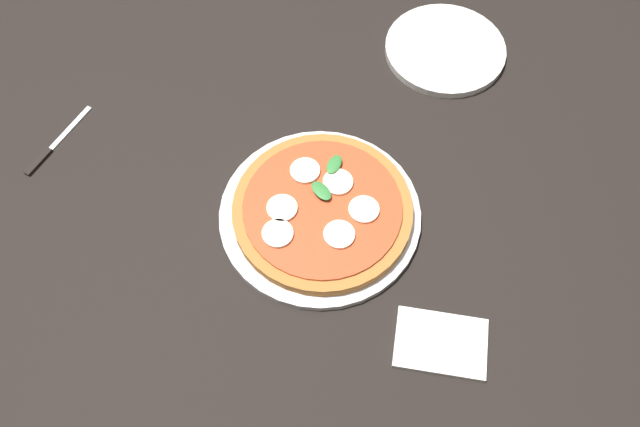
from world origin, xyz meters
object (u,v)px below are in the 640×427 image
at_px(napkin, 441,343).
at_px(pizza, 322,210).
at_px(knife, 51,149).
at_px(plate_white, 445,49).
at_px(serving_tray, 320,215).
at_px(dining_table, 274,205).

bearing_deg(napkin, pizza, 140.39).
bearing_deg(knife, plate_white, 29.11).
bearing_deg(serving_tray, plate_white, 67.87).
bearing_deg(plate_white, napkin, -84.65).
xyz_separation_m(dining_table, plate_white, (0.25, 0.33, 0.10)).
bearing_deg(serving_tray, knife, 175.39).
height_order(pizza, plate_white, pizza).
xyz_separation_m(serving_tray, plate_white, (0.16, 0.39, 0.00)).
height_order(napkin, knife, napkin).
distance_m(serving_tray, knife, 0.47).
height_order(dining_table, napkin, napkin).
bearing_deg(pizza, plate_white, 68.30).
height_order(plate_white, knife, plate_white).
distance_m(napkin, knife, 0.71).
relative_size(serving_tray, plate_white, 1.44).
relative_size(dining_table, serving_tray, 3.98).
distance_m(serving_tray, pizza, 0.02).
bearing_deg(knife, dining_table, 2.95).
xyz_separation_m(serving_tray, knife, (-0.47, 0.04, -0.00)).
relative_size(dining_table, napkin, 9.72).
bearing_deg(dining_table, pizza, -30.28).
relative_size(pizza, knife, 1.79).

